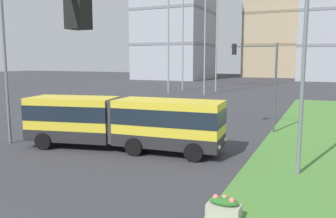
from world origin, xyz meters
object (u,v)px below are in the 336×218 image
object	(u,v)px
apartment_tower_westcentre	(279,0)
streetlight_median	(303,72)
traffic_light_far_right	(261,72)
articulated_bus	(122,122)
car_black_sedan	(104,118)
streetlight_left	(5,61)
flower_planter_2	(224,207)

from	to	relation	value
apartment_tower_westcentre	streetlight_median	bearing A→B (deg)	-82.09
traffic_light_far_right	apartment_tower_westcentre	xyz separation A→B (m)	(-10.62, 91.31, 19.70)
articulated_bus	apartment_tower_westcentre	size ratio (longest dim) A/B	0.25
articulated_bus	apartment_tower_westcentre	world-z (taller)	apartment_tower_westcentre
car_black_sedan	streetlight_left	world-z (taller)	streetlight_left
articulated_bus	streetlight_left	world-z (taller)	streetlight_left
streetlight_left	traffic_light_far_right	bearing A→B (deg)	36.32
traffic_light_far_right	streetlight_median	bearing A→B (deg)	-69.99
car_black_sedan	streetlight_median	size ratio (longest dim) A/B	0.53
articulated_bus	car_black_sedan	xyz separation A→B (m)	(-4.85, 5.05, -0.90)
apartment_tower_westcentre	streetlight_left	bearing A→B (deg)	-91.77
car_black_sedan	streetlight_left	xyz separation A→B (m)	(-2.46, -6.74, 4.43)
articulated_bus	streetlight_left	xyz separation A→B (m)	(-7.31, -1.68, 3.53)
flower_planter_2	apartment_tower_westcentre	size ratio (longest dim) A/B	0.02
car_black_sedan	flower_planter_2	xyz separation A→B (m)	(12.73, -11.46, -0.33)
traffic_light_far_right	apartment_tower_westcentre	bearing A→B (deg)	96.63
streetlight_median	apartment_tower_westcentre	xyz separation A→B (m)	(-13.95, 100.47, 19.36)
articulated_bus	car_black_sedan	distance (m)	7.06
flower_planter_2	streetlight_median	xyz separation A→B (m)	(1.90, 5.68, 4.26)
traffic_light_far_right	flower_planter_2	bearing A→B (deg)	-84.48
articulated_bus	streetlight_median	bearing A→B (deg)	-4.27
streetlight_left	streetlight_median	size ratio (longest dim) A/B	1.11
streetlight_median	car_black_sedan	bearing A→B (deg)	158.43
streetlight_left	apartment_tower_westcentre	size ratio (longest dim) A/B	0.20
articulated_bus	streetlight_left	size ratio (longest dim) A/B	1.27
articulated_bus	car_black_sedan	world-z (taller)	articulated_bus
streetlight_left	apartment_tower_westcentre	bearing A→B (deg)	88.23
car_black_sedan	apartment_tower_westcentre	size ratio (longest dim) A/B	0.09
articulated_bus	traffic_light_far_right	size ratio (longest dim) A/B	1.88
articulated_bus	flower_planter_2	xyz separation A→B (m)	(7.88, -6.41, -1.23)
car_black_sedan	flower_planter_2	world-z (taller)	car_black_sedan
traffic_light_far_right	streetlight_median	distance (m)	9.75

